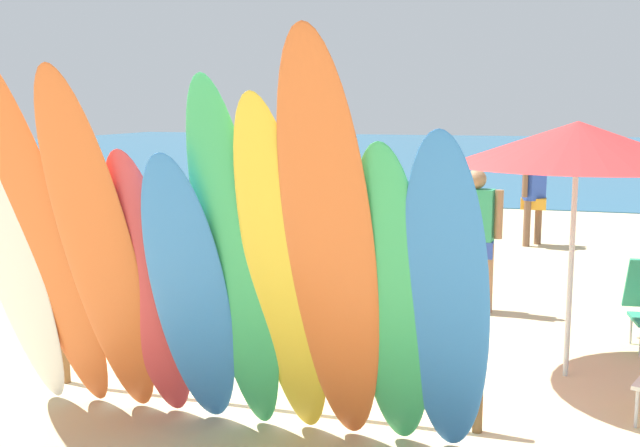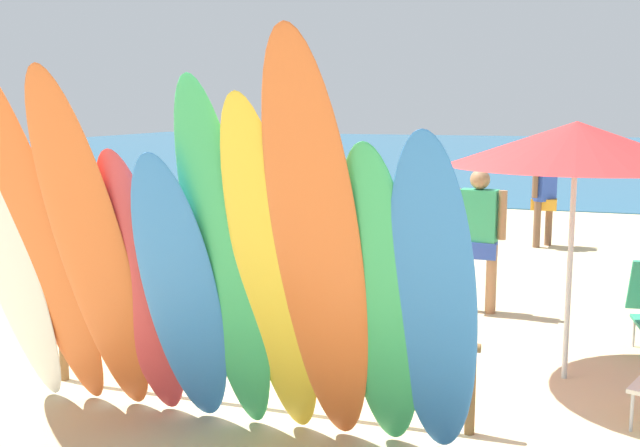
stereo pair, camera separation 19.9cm
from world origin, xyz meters
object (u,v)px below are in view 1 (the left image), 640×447
surfboard_red_3 (150,292)px  beachgoer_near_rack (59,225)px  beachgoer_by_water (534,191)px  surfboard_rack (254,338)px  surfboard_orange_2 (101,257)px  beachgoer_strolling (475,230)px  surfboard_green_5 (236,268)px  beachgoer_midbeach (263,192)px  surfboard_blue_9 (446,306)px  surfboard_blue_4 (191,298)px  beach_umbrella (577,144)px  surfboard_white_0 (1,235)px  surfboard_green_8 (392,306)px  surfboard_orange_1 (45,246)px  surfboard_yellow_6 (284,280)px  surfboard_orange_7 (331,259)px

surfboard_red_3 → beachgoer_near_rack: size_ratio=1.25×
beachgoer_by_water → surfboard_rack: bearing=20.1°
surfboard_orange_2 → beachgoer_strolling: 4.52m
surfboard_green_5 → beachgoer_midbeach: (-2.20, 6.19, -0.27)m
surfboard_blue_9 → surfboard_blue_4: bearing=-178.6°
surfboard_blue_4 → beach_umbrella: size_ratio=1.01×
surfboard_rack → beachgoer_near_rack: 3.53m
surfboard_orange_2 → surfboard_red_3: surfboard_orange_2 is taller
surfboard_white_0 → surfboard_green_8: bearing=3.9°
surfboard_red_3 → beachgoer_midbeach: (-1.52, 6.09, -0.04)m
surfboard_orange_2 → surfboard_green_8: surfboard_orange_2 is taller
surfboard_orange_1 → surfboard_red_3: bearing=14.3°
surfboard_orange_2 → surfboard_yellow_6: bearing=-2.2°
surfboard_red_3 → surfboard_orange_1: bearing=-172.4°
surfboard_rack → surfboard_red_3: (-0.50, -0.63, 0.48)m
beachgoer_midbeach → surfboard_rack: bearing=83.6°
surfboard_blue_4 → beachgoer_by_water: (2.01, 8.20, -0.12)m
surfboard_blue_9 → beachgoer_near_rack: surfboard_blue_9 is taller
surfboard_white_0 → beachgoer_midbeach: bearing=95.6°
beachgoer_by_water → surfboard_green_8: bearing=29.3°
surfboard_orange_7 → beachgoer_midbeach: (-2.86, 6.30, -0.39)m
surfboard_white_0 → surfboard_blue_4: surfboard_white_0 is taller
surfboard_white_0 → beachgoer_strolling: 4.94m
surfboard_green_5 → surfboard_green_8: bearing=4.7°
surfboard_yellow_6 → surfboard_blue_9: bearing=4.4°
surfboard_red_3 → beachgoer_midbeach: surfboard_red_3 is taller
surfboard_yellow_6 → beachgoer_strolling: (0.81, 3.94, -0.27)m
beachgoer_by_water → beachgoer_midbeach: beachgoer_midbeach is taller
beach_umbrella → surfboard_rack: bearing=-149.3°
surfboard_white_0 → surfboard_orange_1: (0.33, 0.03, -0.06)m
surfboard_blue_9 → beachgoer_strolling: size_ratio=1.46×
surfboard_orange_7 → surfboard_blue_4: bearing=172.9°
beachgoer_by_water → surfboard_blue_9: bearing=31.6°
beachgoer_strolling → beachgoer_midbeach: (-3.34, 2.26, 0.05)m
surfboard_orange_1 → surfboard_green_8: bearing=6.0°
surfboard_blue_4 → beachgoer_by_water: size_ratio=1.40×
surfboard_orange_1 → beach_umbrella: size_ratio=1.31×
surfboard_blue_4 → surfboard_green_8: (1.33, 0.04, 0.04)m
surfboard_green_5 → surfboard_yellow_6: (0.33, -0.01, -0.05)m
surfboard_green_5 → beach_umbrella: (2.09, 2.07, 0.72)m
beachgoer_midbeach → surfboard_white_0: bearing=67.7°
surfboard_orange_2 → beachgoer_strolling: surfboard_orange_2 is taller
surfboard_orange_7 → beach_umbrella: bearing=56.9°
surfboard_green_5 → surfboard_orange_1: bearing=-177.1°
surfboard_orange_1 → surfboard_orange_2: size_ratio=1.03×
surfboard_yellow_6 → surfboard_orange_7: surfboard_orange_7 is taller
surfboard_green_8 → beachgoer_near_rack: (-4.16, 2.50, -0.07)m
beachgoer_strolling → surfboard_blue_9: bearing=99.2°
surfboard_green_8 → beach_umbrella: bearing=62.9°
surfboard_blue_4 → beachgoer_near_rack: size_ratio=1.27×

